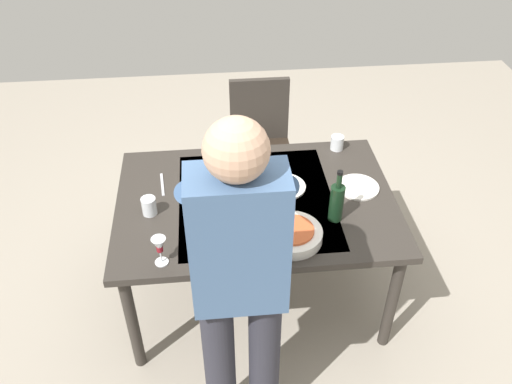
{
  "coord_description": "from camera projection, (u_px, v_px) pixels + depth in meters",
  "views": [
    {
      "loc": [
        0.22,
        2.2,
        2.53
      ],
      "look_at": [
        0.0,
        0.0,
        0.77
      ],
      "focal_mm": 37.75,
      "sensor_mm": 36.0,
      "label": 1
    }
  ],
  "objects": [
    {
      "name": "ground_plane",
      "position": [
        256.0,
        290.0,
        3.3
      ],
      "size": [
        6.0,
        6.0,
        0.0
      ],
      "primitive_type": "plane",
      "color": "#9E9384"
    },
    {
      "name": "dining_table",
      "position": [
        256.0,
        209.0,
        2.9
      ],
      "size": [
        1.48,
        1.02,
        0.72
      ],
      "color": "#332D28",
      "rests_on": "ground_plane"
    },
    {
      "name": "chair_near",
      "position": [
        261.0,
        138.0,
        3.68
      ],
      "size": [
        0.4,
        0.4,
        0.91
      ],
      "color": "black",
      "rests_on": "ground_plane"
    },
    {
      "name": "person_server",
      "position": [
        239.0,
        279.0,
        2.09
      ],
      "size": [
        0.42,
        0.61,
        1.69
      ],
      "color": "#2D2D38",
      "rests_on": "ground_plane"
    },
    {
      "name": "wine_bottle",
      "position": [
        337.0,
        202.0,
        2.67
      ],
      "size": [
        0.07,
        0.07,
        0.3
      ],
      "color": "black",
      "rests_on": "dining_table"
    },
    {
      "name": "wine_glass_left",
      "position": [
        159.0,
        246.0,
        2.43
      ],
      "size": [
        0.07,
        0.07,
        0.15
      ],
      "color": "white",
      "rests_on": "dining_table"
    },
    {
      "name": "wine_glass_right",
      "position": [
        236.0,
        237.0,
        2.47
      ],
      "size": [
        0.07,
        0.07,
        0.15
      ],
      "color": "white",
      "rests_on": "dining_table"
    },
    {
      "name": "water_cup_near_left",
      "position": [
        149.0,
        206.0,
        2.74
      ],
      "size": [
        0.08,
        0.08,
        0.1
      ],
      "primitive_type": "cylinder",
      "color": "silver",
      "rests_on": "dining_table"
    },
    {
      "name": "water_cup_near_right",
      "position": [
        337.0,
        143.0,
        3.2
      ],
      "size": [
        0.08,
        0.08,
        0.09
      ],
      "primitive_type": "cylinder",
      "color": "silver",
      "rests_on": "dining_table"
    },
    {
      "name": "serving_bowl_pasta",
      "position": [
        292.0,
        234.0,
        2.59
      ],
      "size": [
        0.3,
        0.3,
        0.07
      ],
      "color": "white",
      "rests_on": "dining_table"
    },
    {
      "name": "dinner_plate_near",
      "position": [
        358.0,
        187.0,
        2.93
      ],
      "size": [
        0.23,
        0.23,
        0.01
      ],
      "primitive_type": "cylinder",
      "color": "white",
      "rests_on": "dining_table"
    },
    {
      "name": "dinner_plate_far",
      "position": [
        285.0,
        187.0,
        2.93
      ],
      "size": [
        0.23,
        0.23,
        0.01
      ],
      "primitive_type": "cylinder",
      "color": "white",
      "rests_on": "dining_table"
    },
    {
      "name": "table_knife",
      "position": [
        162.0,
        184.0,
        2.95
      ],
      "size": [
        0.03,
        0.2,
        0.0
      ],
      "primitive_type": "cube",
      "rotation": [
        0.0,
        0.0,
        0.09
      ],
      "color": "silver",
      "rests_on": "dining_table"
    },
    {
      "name": "table_fork",
      "position": [
        198.0,
        211.0,
        2.78
      ],
      "size": [
        0.08,
        0.17,
        0.0
      ],
      "primitive_type": "cube",
      "rotation": [
        0.0,
        0.0,
        0.36
      ],
      "color": "silver",
      "rests_on": "dining_table"
    }
  ]
}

